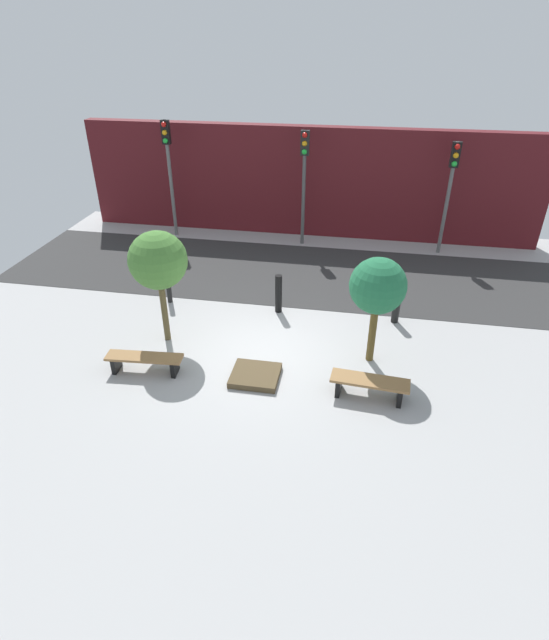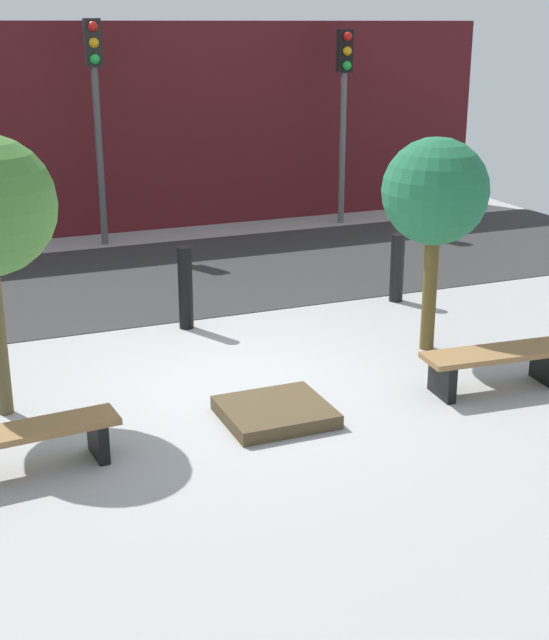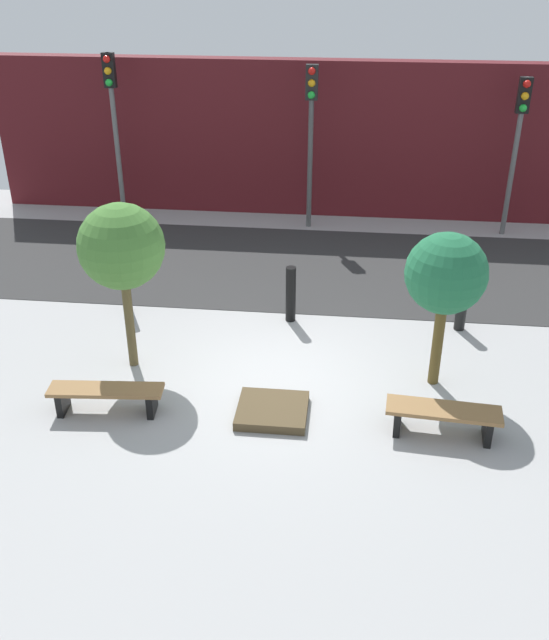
% 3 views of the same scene
% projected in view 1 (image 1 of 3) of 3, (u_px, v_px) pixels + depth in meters
% --- Properties ---
extents(ground_plane, '(18.00, 18.00, 0.00)m').
position_uv_depth(ground_plane, '(264.00, 353.00, 11.95)').
color(ground_plane, '#A2A2A2').
extents(road_strip, '(18.00, 4.45, 0.01)m').
position_uv_depth(road_strip, '(292.00, 273.00, 15.77)').
color(road_strip, '#303030').
rests_on(road_strip, ground).
extents(building_facade, '(16.20, 0.50, 3.82)m').
position_uv_depth(building_facade, '(307.00, 182.00, 17.82)').
color(building_facade, '#511419').
rests_on(building_facade, ground).
extents(bench_left, '(1.74, 0.53, 0.43)m').
position_uv_depth(bench_left, '(145.00, 360.00, 11.17)').
color(bench_left, black).
rests_on(bench_left, ground).
extents(bench_right, '(1.66, 0.59, 0.45)m').
position_uv_depth(bench_right, '(370.00, 384.00, 10.41)').
color(bench_right, black).
rests_on(bench_right, ground).
extents(planter_bed, '(1.05, 0.96, 0.14)m').
position_uv_depth(planter_bed, '(255.00, 375.00, 11.08)').
color(planter_bed, '#4D3E28').
rests_on(planter_bed, ground).
extents(tree_behind_left_bench, '(1.36, 1.36, 2.83)m').
position_uv_depth(tree_behind_left_bench, '(158.00, 261.00, 11.40)').
color(tree_behind_left_bench, brown).
rests_on(tree_behind_left_bench, ground).
extents(tree_behind_right_bench, '(1.25, 1.25, 2.56)m').
position_uv_depth(tree_behind_right_bench, '(378.00, 287.00, 10.76)').
color(tree_behind_right_bench, brown).
rests_on(tree_behind_right_bench, ground).
extents(bollard_far_left, '(0.14, 0.14, 1.05)m').
position_uv_depth(bollard_far_left, '(168.00, 285.00, 13.89)').
color(bollard_far_left, black).
rests_on(bollard_far_left, ground).
extents(bollard_left, '(0.19, 0.19, 1.08)m').
position_uv_depth(bollard_left, '(279.00, 294.00, 13.41)').
color(bollard_left, black).
rests_on(bollard_left, ground).
extents(bollard_center, '(0.19, 0.19, 0.97)m').
position_uv_depth(bollard_center, '(397.00, 306.00, 12.96)').
color(bollard_center, black).
rests_on(bollard_center, ground).
extents(traffic_light_west, '(0.28, 0.27, 4.03)m').
position_uv_depth(traffic_light_west, '(168.00, 159.00, 17.19)').
color(traffic_light_west, slate).
rests_on(traffic_light_west, ground).
extents(traffic_light_mid_west, '(0.28, 0.27, 3.85)m').
position_uv_depth(traffic_light_mid_west, '(304.00, 168.00, 16.53)').
color(traffic_light_mid_west, '#4C4C4C').
rests_on(traffic_light_mid_west, ground).
extents(traffic_light_mid_east, '(0.28, 0.27, 3.67)m').
position_uv_depth(traffic_light_mid_east, '(451.00, 179.00, 15.88)').
color(traffic_light_mid_east, '#5B5B5B').
rests_on(traffic_light_mid_east, ground).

